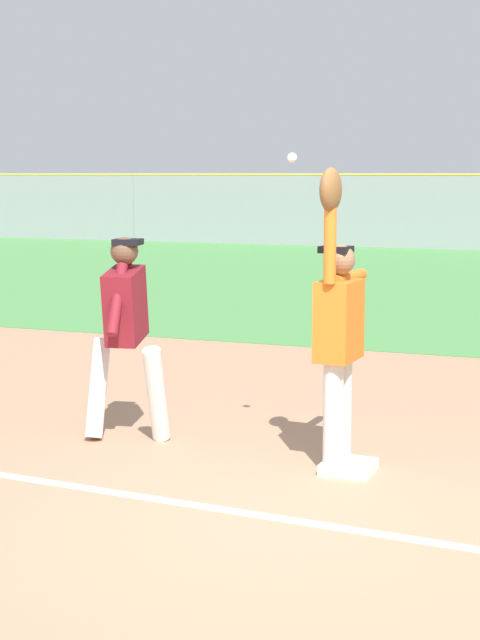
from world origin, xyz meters
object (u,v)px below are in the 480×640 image
at_px(runner, 126,324).
at_px(parked_car_green, 328,219).
at_px(first_base, 349,467).
at_px(parked_car_white, 194,216).
at_px(baseball, 292,158).
at_px(fielder, 338,325).

relative_size(runner, parked_car_green, 0.38).
bearing_deg(first_base, parked_car_white, 115.80).
xyz_separation_m(first_base, baseball, (-0.50, 0.10, 2.31)).
height_order(fielder, runner, fielder).
height_order(first_base, baseball, baseball).
bearing_deg(parked_car_white, first_base, -65.37).
distance_m(first_base, baseball, 2.37).
distance_m(fielder, parked_car_white, 29.21).
height_order(baseball, parked_car_white, baseball).
bearing_deg(fielder, parked_car_green, -70.07).
relative_size(parked_car_white, parked_car_green, 0.98).
relative_size(runner, baseball, 23.24).
xyz_separation_m(first_base, fielder, (-0.10, 0.01, 1.08)).
relative_size(fielder, parked_car_green, 0.51).
height_order(first_base, parked_car_green, parked_car_green).
relative_size(first_base, parked_car_green, 0.08).
bearing_deg(fielder, baseball, -8.32).
bearing_deg(baseball, runner, 176.10).
bearing_deg(runner, baseball, -14.50).
xyz_separation_m(parked_car_white, parked_car_green, (5.17, -0.19, 0.00)).
bearing_deg(parked_car_green, baseball, -71.33).
bearing_deg(runner, fielder, -16.31).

